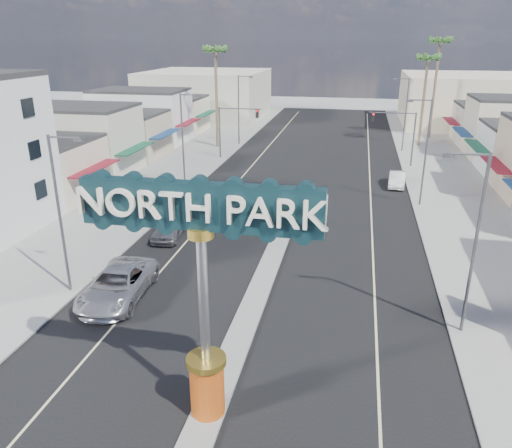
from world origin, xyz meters
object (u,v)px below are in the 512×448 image
at_px(traffic_signal_left, 235,123).
at_px(streetlight_l_near, 61,208).
at_px(car_parked_left, 169,227).
at_px(streetlight_r_mid, 424,148).
at_px(streetlight_r_near, 473,237).
at_px(suv_left, 118,284).
at_px(gateway_sign, 202,277).
at_px(streetlight_r_far, 404,111).
at_px(traffic_signal_right, 397,128).
at_px(palm_right_far, 440,47).
at_px(car_parked_right, 397,179).
at_px(streetlight_l_mid, 184,138).
at_px(palm_left_far, 215,55).
at_px(palm_right_mid, 428,63).
at_px(streetlight_l_far, 240,107).

bearing_deg(traffic_signal_left, streetlight_l_near, -92.10).
bearing_deg(car_parked_left, streetlight_r_mid, 24.81).
xyz_separation_m(streetlight_r_near, suv_left, (-17.92, -0.24, -4.19)).
relative_size(gateway_sign, streetlight_r_far, 1.02).
distance_m(traffic_signal_right, palm_right_far, 20.59).
bearing_deg(car_parked_right, streetlight_r_far, 89.46).
bearing_deg(streetlight_r_mid, car_parked_left, -149.12).
relative_size(gateway_sign, streetlight_r_mid, 1.02).
xyz_separation_m(traffic_signal_left, car_parked_right, (18.18, -8.19, -3.58)).
height_order(traffic_signal_right, streetlight_r_far, streetlight_r_far).
xyz_separation_m(streetlight_l_mid, suv_left, (2.95, -20.24, -4.19)).
bearing_deg(streetlight_r_near, streetlight_r_mid, 90.00).
bearing_deg(suv_left, traffic_signal_right, 60.87).
relative_size(streetlight_l_near, car_parked_left, 1.97).
xyz_separation_m(streetlight_l_mid, streetlight_r_far, (20.87, 22.00, 0.00)).
xyz_separation_m(palm_left_far, palm_right_far, (28.00, 12.00, 0.89)).
height_order(gateway_sign, traffic_signal_right, gateway_sign).
relative_size(streetlight_l_near, suv_left, 1.42).
bearing_deg(palm_right_mid, streetlight_r_mid, -95.64).
bearing_deg(car_parked_right, palm_right_far, 81.61).
xyz_separation_m(streetlight_l_mid, palm_right_far, (25.43, 32.00, 7.32)).
distance_m(traffic_signal_right, palm_left_far, 24.09).
bearing_deg(palm_right_far, traffic_signal_left, -143.33).
xyz_separation_m(palm_left_far, car_parked_left, (5.02, -31.01, -10.72)).
xyz_separation_m(streetlight_r_far, suv_left, (-17.92, -42.24, -4.19)).
bearing_deg(streetlight_r_mid, palm_left_far, 139.52).
bearing_deg(car_parked_left, gateway_sign, -70.93).
xyz_separation_m(traffic_signal_right, palm_right_mid, (3.82, 12.01, 6.33)).
bearing_deg(palm_left_far, traffic_signal_left, -57.57).
height_order(streetlight_r_far, palm_right_mid, palm_right_mid).
bearing_deg(streetlight_r_near, palm_right_far, 84.98).
bearing_deg(streetlight_l_far, streetlight_r_near, -63.58).
xyz_separation_m(traffic_signal_right, streetlight_r_far, (1.25, 8.01, 0.79)).
height_order(streetlight_l_mid, streetlight_l_far, same).
bearing_deg(streetlight_r_near, streetlight_l_far, 116.42).
distance_m(streetlight_l_far, palm_right_far, 28.29).
bearing_deg(streetlight_r_mid, palm_right_mid, 84.36).
bearing_deg(traffic_signal_right, palm_right_mid, 72.37).
relative_size(suv_left, car_parked_right, 1.49).
height_order(streetlight_r_far, palm_right_far, palm_right_far).
bearing_deg(palm_right_mid, palm_left_far, -167.01).
distance_m(streetlight_l_near, streetlight_r_near, 20.87).
xyz_separation_m(streetlight_l_near, car_parked_left, (2.45, 8.99, -4.29)).
height_order(streetlight_l_mid, streetlight_r_mid, same).
relative_size(traffic_signal_right, car_parked_left, 1.32).
bearing_deg(suv_left, streetlight_r_far, 63.84).
distance_m(traffic_signal_right, streetlight_r_far, 8.14).
bearing_deg(palm_right_far, palm_right_mid, -108.43).
distance_m(gateway_sign, streetlight_r_far, 51.10).
bearing_deg(gateway_sign, palm_left_far, 105.15).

